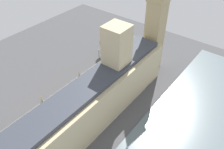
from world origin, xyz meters
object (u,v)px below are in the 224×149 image
object	(u,v)px
clock_tower	(157,13)
plane_tree_far_end	(105,42)
car_white_leading	(7,141)
pedestrian_opposite_hall	(55,121)
car_blue_under_trees	(104,76)
double_decker_bus_midblock	(76,93)
car_yellow_cab_trailing	(33,131)
parliament_building	(97,96)
street_lamp_near_tower	(99,52)

from	to	relation	value
clock_tower	plane_tree_far_end	xyz separation A→B (m)	(22.79, 5.35, -19.49)
car_white_leading	pedestrian_opposite_hall	world-z (taller)	car_white_leading
car_white_leading	plane_tree_far_end	bearing A→B (deg)	-82.74
car_blue_under_trees	double_decker_bus_midblock	bearing A→B (deg)	88.51
pedestrian_opposite_hall	plane_tree_far_end	distance (m)	47.36
double_decker_bus_midblock	car_yellow_cab_trailing	world-z (taller)	double_decker_bus_midblock
parliament_building	plane_tree_far_end	size ratio (longest dim) A/B	7.40
car_white_leading	plane_tree_far_end	xyz separation A→B (m)	(7.52, -60.61, 6.08)
clock_tower	street_lamp_near_tower	size ratio (longest dim) A/B	8.81
clock_tower	street_lamp_near_tower	world-z (taller)	clock_tower
car_yellow_cab_trailing	car_white_leading	world-z (taller)	same
parliament_building	car_yellow_cab_trailing	distance (m)	24.80
parliament_building	car_white_leading	bearing A→B (deg)	61.21
car_yellow_cab_trailing	street_lamp_near_tower	bearing A→B (deg)	-78.14
parliament_building	clock_tower	xyz separation A→B (m)	(-0.01, -38.18, 17.21)
parliament_building	car_yellow_cab_trailing	bearing A→B (deg)	58.65
pedestrian_opposite_hall	street_lamp_near_tower	xyz separation A→B (m)	(13.04, -39.75, 3.42)
car_blue_under_trees	pedestrian_opposite_hall	distance (m)	30.44
car_blue_under_trees	street_lamp_near_tower	xyz separation A→B (m)	(10.92, -9.38, 3.22)
clock_tower	car_white_leading	bearing A→B (deg)	76.96
car_yellow_cab_trailing	parliament_building	bearing A→B (deg)	-121.95
car_yellow_cab_trailing	plane_tree_far_end	size ratio (longest dim) A/B	0.50
car_yellow_cab_trailing	plane_tree_far_end	distance (m)	54.17
street_lamp_near_tower	plane_tree_far_end	bearing A→B (deg)	-88.41
double_decker_bus_midblock	car_yellow_cab_trailing	distance (m)	21.17
parliament_building	plane_tree_far_end	bearing A→B (deg)	-55.24
clock_tower	street_lamp_near_tower	xyz separation A→B (m)	(22.64, 10.65, -22.36)
parliament_building	plane_tree_far_end	xyz separation A→B (m)	(22.78, -32.83, -2.28)
double_decker_bus_midblock	car_yellow_cab_trailing	xyz separation A→B (m)	(-0.16, 21.10, -1.74)
double_decker_bus_midblock	parliament_building	bearing A→B (deg)	-1.03
car_white_leading	pedestrian_opposite_hall	distance (m)	16.56
car_blue_under_trees	double_decker_bus_midblock	distance (m)	17.09
parliament_building	car_yellow_cab_trailing	size ratio (longest dim) A/B	14.75
pedestrian_opposite_hall	street_lamp_near_tower	size ratio (longest dim) A/B	0.26
pedestrian_opposite_hall	car_blue_under_trees	bearing A→B (deg)	-173.89
parliament_building	double_decker_bus_midblock	bearing A→B (deg)	-5.37
pedestrian_opposite_hall	street_lamp_near_tower	distance (m)	41.97
car_yellow_cab_trailing	plane_tree_far_end	world-z (taller)	plane_tree_far_end
car_blue_under_trees	clock_tower	bearing A→B (deg)	-119.82
car_blue_under_trees	plane_tree_far_end	distance (m)	19.36
car_white_leading	plane_tree_far_end	size ratio (longest dim) A/B	0.43
car_blue_under_trees	car_white_leading	world-z (taller)	same
clock_tower	car_yellow_cab_trailing	size ratio (longest dim) A/B	10.80
clock_tower	pedestrian_opposite_hall	world-z (taller)	clock_tower
car_yellow_cab_trailing	street_lamp_near_tower	xyz separation A→B (m)	(10.48, -47.47, 3.21)
plane_tree_far_end	street_lamp_near_tower	world-z (taller)	plane_tree_far_end
street_lamp_near_tower	car_blue_under_trees	bearing A→B (deg)	139.33
pedestrian_opposite_hall	street_lamp_near_tower	world-z (taller)	street_lamp_near_tower
car_blue_under_trees	car_yellow_cab_trailing	size ratio (longest dim) A/B	0.87
double_decker_bus_midblock	pedestrian_opposite_hall	world-z (taller)	double_decker_bus_midblock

